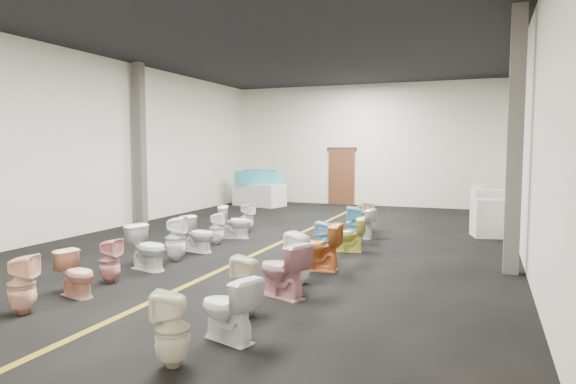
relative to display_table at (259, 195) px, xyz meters
The scene contains 36 objects.
floor 7.27m from the display_table, 61.07° to the right, with size 16.00×16.00×0.00m, color black.
ceiling 8.33m from the display_table, 61.07° to the right, with size 16.00×16.00×0.00m, color black.
wall_back 4.29m from the display_table, 25.07° to the left, with size 10.00×10.00×0.00m, color silver.
wall_left 6.78m from the display_table, 103.17° to the right, with size 16.00×16.00×0.00m, color silver.
wall_right 10.78m from the display_table, 36.75° to the right, with size 16.00×16.00×0.00m, color silver.
aisle_stripe 7.27m from the display_table, 61.07° to the right, with size 0.12×15.60×0.01m, color #7F6312.
back_door 3.20m from the display_table, 30.27° to the left, with size 1.00×0.10×2.10m, color #562D19.
door_frame 3.58m from the display_table, 30.43° to the left, with size 1.15×0.08×0.10m, color #331C11.
column_left 5.80m from the display_table, 103.01° to the right, with size 0.25×0.25×4.50m, color #59544C.
column_right 11.55m from the display_table, 43.56° to the right, with size 0.25×0.25×4.50m, color #59544C.
display_table is the anchor object (origin of this frame).
bathtub 0.66m from the display_table, 135.00° to the left, with size 1.83×0.94×0.55m.
appliance_crate_a 8.91m from the display_table, 27.32° to the right, with size 0.71×0.71×0.92m, color silver.
appliance_crate_b 8.43m from the display_table, 20.11° to the right, with size 0.77×0.77×1.06m, color silver.
appliance_crate_c 8.19m from the display_table, 14.95° to the right, with size 0.74×0.74×0.84m, color silver.
appliance_crate_d 7.93m from the display_table, ahead, with size 0.71×0.71×1.02m, color silver.
toilet_left_1 12.69m from the display_table, 79.68° to the right, with size 0.35×0.36×0.78m, color #FFC2A2.
toilet_left_2 11.85m from the display_table, 78.59° to the right, with size 0.37×0.65×0.66m, color #E6A080.
toilet_left_3 11.09m from the display_table, 78.06° to the right, with size 0.32×0.33×0.71m, color #DC9491.
toilet_left_4 10.15m from the display_table, 76.87° to the right, with size 0.44×0.77×0.79m, color silver.
toilet_left_5 9.37m from the display_table, 75.52° to the right, with size 0.38×0.39×0.85m, color white.
toilet_left_6 8.52m from the display_table, 74.24° to the right, with size 0.41×0.72×0.74m, color silver.
toilet_left_7 7.64m from the display_table, 72.90° to the right, with size 0.32×0.33×0.71m, color white.
toilet_left_8 6.87m from the display_table, 70.51° to the right, with size 0.43×0.76×0.78m, color silver.
toilet_left_9 6.01m from the display_table, 68.76° to the right, with size 0.34×0.34×0.75m, color white.
toilet_right_0 14.09m from the display_table, 69.18° to the right, with size 0.34×0.35×0.76m, color beige.
toilet_right_1 13.40m from the display_table, 67.21° to the right, with size 0.42×0.73×0.75m, color white.
toilet_right_2 12.53m from the display_table, 66.44° to the right, with size 0.35×0.36×0.77m, color beige.
toilet_right_3 11.77m from the display_table, 64.10° to the right, with size 0.45×0.80×0.81m, color #CF8B93.
toilet_right_4 11.05m from the display_table, 62.44° to the right, with size 0.37×0.38×0.83m, color white.
toilet_right_5 10.21m from the display_table, 59.97° to the right, with size 0.47×0.82×0.84m, color #CD6A2D.
toilet_right_6 9.48m from the display_table, 58.10° to the right, with size 0.34×0.35×0.76m, color #73ADD3.
toilet_right_7 8.77m from the display_table, 53.68° to the right, with size 0.40×0.70×0.72m, color #E5DB52.
toilet_right_8 8.06m from the display_table, 50.29° to the right, with size 0.38×0.39×0.85m, color #6AB3D8.
toilet_right_9 7.42m from the display_table, 46.98° to the right, with size 0.40×0.70×0.71m, color white.
toilet_right_10 6.81m from the display_table, 41.52° to the right, with size 0.36×0.37×0.81m, color beige.
Camera 1 is at (4.30, -10.95, 2.14)m, focal length 32.00 mm.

